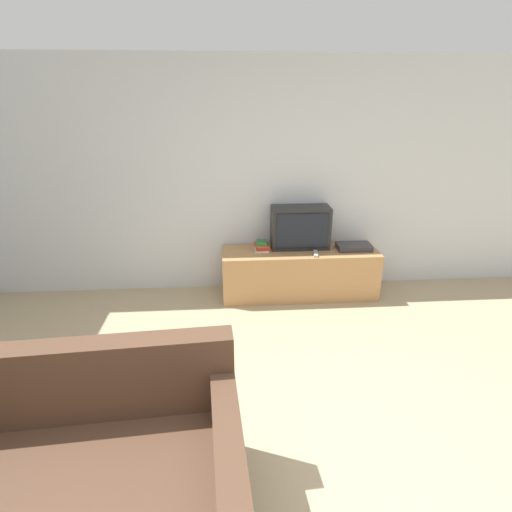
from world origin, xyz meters
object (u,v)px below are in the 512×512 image
remote_on_stand (316,254)px  couch (77,487)px  book_stack (262,246)px  television (300,227)px  tv_stand (299,273)px  set_top_box (354,247)px

remote_on_stand → couch: bearing=-124.9°
couch → book_stack: couch is taller
book_stack → remote_on_stand: size_ratio=1.23×
television → remote_on_stand: size_ratio=3.47×
tv_stand → book_stack: bearing=171.4°
set_top_box → book_stack: bearing=176.4°
book_stack → couch: bearing=-113.5°
tv_stand → set_top_box: size_ratio=4.63×
tv_stand → set_top_box: bearing=-0.0°
tv_stand → set_top_box: 0.69m
book_stack → set_top_box: (1.05, -0.07, -0.01)m
tv_stand → couch: (-1.61, -2.66, 0.03)m
tv_stand → remote_on_stand: (0.15, -0.14, 0.29)m
book_stack → remote_on_stand: (0.58, -0.20, -0.03)m
couch → book_stack: bearing=62.7°
tv_stand → television: (0.01, 0.11, 0.51)m
book_stack → remote_on_stand: book_stack is taller
couch → remote_on_stand: size_ratio=9.22×
book_stack → remote_on_stand: 0.61m
set_top_box → remote_on_stand: bearing=-163.9°
tv_stand → book_stack: book_stack is taller
television → couch: size_ratio=0.38×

